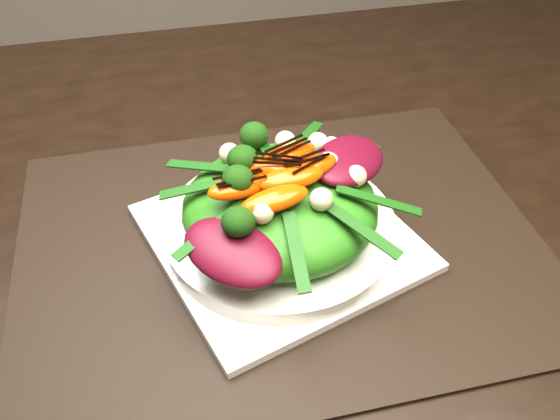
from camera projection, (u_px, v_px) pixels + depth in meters
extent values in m
cube|color=black|center=(213.00, 219.00, 0.66)|extent=(1.60, 0.90, 0.75)
cube|color=black|center=(280.00, 242.00, 0.60)|extent=(0.52, 0.40, 0.00)
cube|color=white|center=(280.00, 237.00, 0.59)|extent=(0.29, 0.29, 0.01)
cylinder|color=white|center=(280.00, 228.00, 0.58)|extent=(0.25, 0.25, 0.02)
ellipsoid|color=#2C6D14|center=(280.00, 206.00, 0.57)|extent=(0.23, 0.23, 0.06)
ellipsoid|color=#430714|center=(348.00, 161.00, 0.57)|extent=(0.11, 0.11, 0.02)
ellipsoid|color=#F93904|center=(248.00, 160.00, 0.56)|extent=(0.06, 0.03, 0.02)
sphere|color=black|center=(225.00, 158.00, 0.55)|extent=(0.05, 0.05, 0.04)
sphere|color=#CAB18E|center=(339.00, 197.00, 0.52)|extent=(0.03, 0.03, 0.02)
cube|color=black|center=(247.00, 152.00, 0.55)|extent=(0.05, 0.01, 0.00)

